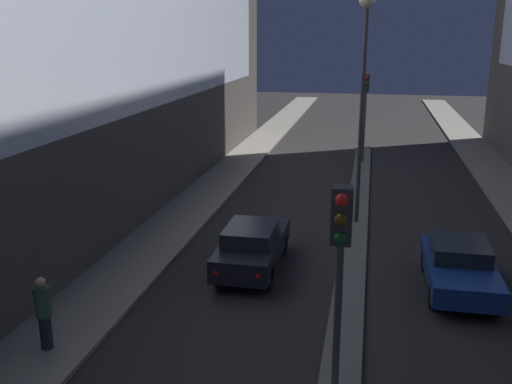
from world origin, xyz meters
TOP-DOWN VIEW (x-y plane):
  - median_strip at (0.00, 16.58)m, footprint 0.89×31.17m
  - traffic_light_near at (0.00, 3.38)m, footprint 0.32×0.42m
  - traffic_light_mid at (0.00, 27.34)m, footprint 0.32×0.42m
  - street_lamp at (0.00, 16.57)m, footprint 0.59×0.59m
  - car_left_lane at (-3.08, 11.51)m, footprint 1.73×4.37m
  - car_right_lane at (3.08, 11.21)m, footprint 1.86×4.09m
  - pedestrian_on_left_sidewalk at (-6.74, 5.75)m, footprint 0.37×0.37m

SIDE VIEW (x-z plane):
  - median_strip at x=0.00m, z-range 0.00..0.11m
  - car_right_lane at x=3.08m, z-range 0.03..1.40m
  - car_left_lane at x=-3.08m, z-range 0.02..1.52m
  - pedestrian_on_left_sidewalk at x=-6.74m, z-range 0.19..1.95m
  - traffic_light_near at x=0.00m, z-range 1.24..6.12m
  - traffic_light_mid at x=0.00m, z-range 1.24..6.12m
  - street_lamp at x=0.00m, z-range 1.97..10.47m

